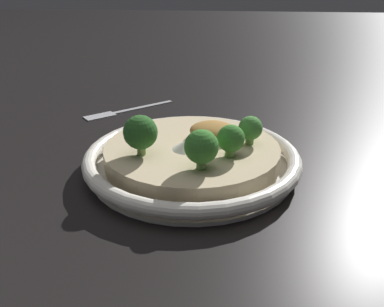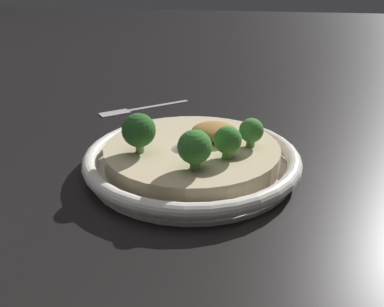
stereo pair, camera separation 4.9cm
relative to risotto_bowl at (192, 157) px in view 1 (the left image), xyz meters
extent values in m
plane|color=black|center=(0.00, 0.00, -0.02)|extent=(6.00, 6.00, 0.00)
cylinder|color=silver|center=(0.00, 0.00, -0.01)|extent=(0.26, 0.26, 0.01)
torus|color=silver|center=(0.00, 0.00, 0.00)|extent=(0.28, 0.28, 0.02)
cylinder|color=#CCB78E|center=(0.00, 0.00, 0.00)|extent=(0.23, 0.23, 0.02)
cone|color=white|center=(0.01, 0.01, 0.02)|extent=(0.04, 0.04, 0.01)
ellipsoid|color=#A37538|center=(-0.02, -0.03, 0.03)|extent=(0.06, 0.06, 0.02)
cylinder|color=#668E47|center=(-0.05, 0.03, 0.03)|extent=(0.02, 0.02, 0.02)
sphere|color=#387A2D|center=(-0.05, 0.03, 0.04)|extent=(0.03, 0.03, 0.03)
cylinder|color=#668E47|center=(-0.02, 0.07, 0.03)|extent=(0.01, 0.01, 0.02)
sphere|color=#387A2D|center=(-0.02, 0.07, 0.04)|extent=(0.04, 0.04, 0.04)
cylinder|color=#668E47|center=(-0.07, -0.01, 0.02)|extent=(0.01, 0.01, 0.02)
sphere|color=#428438|center=(-0.07, -0.01, 0.04)|extent=(0.03, 0.03, 0.03)
cylinder|color=#84A856|center=(0.06, 0.04, 0.03)|extent=(0.01, 0.01, 0.02)
sphere|color=#285B23|center=(0.06, 0.04, 0.05)|extent=(0.04, 0.04, 0.04)
cube|color=#B7B7BC|center=(0.13, -0.25, -0.02)|extent=(0.10, 0.10, 0.00)
cube|color=#B7B7BC|center=(0.20, -0.18, -0.02)|extent=(0.06, 0.06, 0.00)
camera|label=1|loc=(-0.06, 0.44, 0.21)|focal=35.00mm
camera|label=2|loc=(-0.11, 0.43, 0.21)|focal=35.00mm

